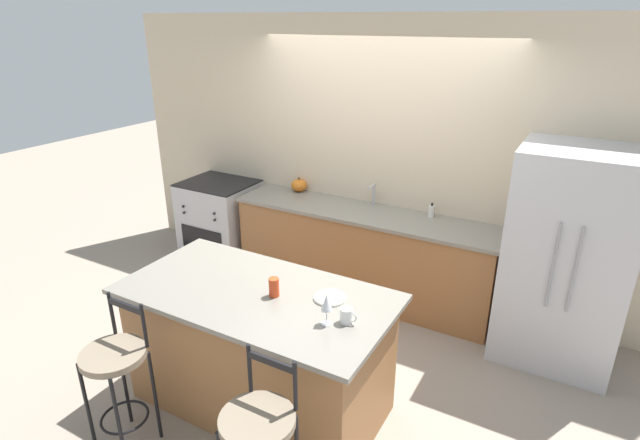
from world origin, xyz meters
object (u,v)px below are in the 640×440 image
object	(u,v)px
dinner_plate	(330,298)
coffee_mug	(347,316)
bar_stool_far	(259,437)
pumpkin_decoration	(299,185)
refrigerator	(566,258)
oven_range	(221,221)
tumbler_cup	(274,287)
wine_glass	(327,303)
bar_stool_near	(117,370)
soap_bottle	(432,211)

from	to	relation	value
dinner_plate	coffee_mug	xyz separation A→B (m)	(0.22, -0.19, 0.04)
bar_stool_far	pumpkin_decoration	size ratio (longest dim) A/B	6.16
refrigerator	oven_range	size ratio (longest dim) A/B	1.89
pumpkin_decoration	refrigerator	bearing A→B (deg)	-6.45
coffee_mug	pumpkin_decoration	bearing A→B (deg)	127.95
coffee_mug	tumbler_cup	size ratio (longest dim) A/B	0.86
refrigerator	wine_glass	distance (m)	2.17
refrigerator	pumpkin_decoration	size ratio (longest dim) A/B	10.47
pumpkin_decoration	bar_stool_near	bearing A→B (deg)	-82.96
bar_stool_far	refrigerator	bearing A→B (deg)	63.38
oven_range	dinner_plate	distance (m)	2.82
dinner_plate	wine_glass	distance (m)	0.32
soap_bottle	oven_range	bearing A→B (deg)	-174.61
refrigerator	tumbler_cup	world-z (taller)	refrigerator
dinner_plate	wine_glass	world-z (taller)	wine_glass
bar_stool_near	soap_bottle	size ratio (longest dim) A/B	7.67
oven_range	bar_stool_near	distance (m)	2.80
pumpkin_decoration	soap_bottle	bearing A→B (deg)	-0.97
refrigerator	bar_stool_near	size ratio (longest dim) A/B	1.70
wine_glass	soap_bottle	distance (m)	2.08
oven_range	coffee_mug	xyz separation A→B (m)	(2.50, -1.78, 0.52)
dinner_plate	oven_range	bearing A→B (deg)	145.14
dinner_plate	soap_bottle	distance (m)	1.82
bar_stool_near	coffee_mug	distance (m)	1.49
bar_stool_far	pumpkin_decoration	distance (m)	3.13
dinner_plate	bar_stool_far	bearing A→B (deg)	-85.55
wine_glass	tumbler_cup	bearing A→B (deg)	165.62
wine_glass	dinner_plate	bearing A→B (deg)	114.39
bar_stool_far	wine_glass	distance (m)	0.81
refrigerator	wine_glass	world-z (taller)	refrigerator
bar_stool_far	soap_bottle	bearing A→B (deg)	89.20
oven_range	dinner_plate	bearing A→B (deg)	-34.86
refrigerator	oven_range	distance (m)	3.61
dinner_plate	pumpkin_decoration	size ratio (longest dim) A/B	1.27
oven_range	wine_glass	xyz separation A→B (m)	(2.40, -1.85, 0.61)
bar_stool_far	tumbler_cup	world-z (taller)	tumbler_cup
wine_glass	pumpkin_decoration	world-z (taller)	wine_glass
soap_bottle	bar_stool_far	bearing A→B (deg)	-90.80
oven_range	soap_bottle	size ratio (longest dim) A/B	6.89
oven_range	bar_stool_near	xyz separation A→B (m)	(1.26, -2.50, 0.13)
bar_stool_near	tumbler_cup	distance (m)	1.11
oven_range	soap_bottle	world-z (taller)	soap_bottle
refrigerator	pumpkin_decoration	xyz separation A→B (m)	(-2.67, 0.30, 0.09)
dinner_plate	tumbler_cup	distance (m)	0.37
wine_glass	bar_stool_far	bearing A→B (deg)	-94.21
pumpkin_decoration	soap_bottle	xyz separation A→B (m)	(1.48, -0.02, -0.01)
bar_stool_far	tumbler_cup	size ratio (longest dim) A/B	8.04
tumbler_cup	pumpkin_decoration	distance (m)	2.24
bar_stool_far	pumpkin_decoration	xyz separation A→B (m)	(-1.44, 2.76, 0.38)
oven_range	tumbler_cup	world-z (taller)	tumbler_cup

